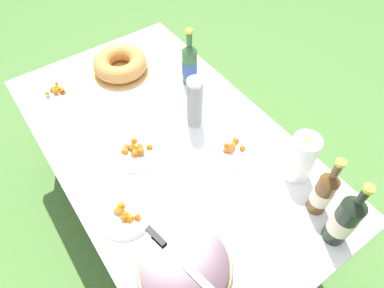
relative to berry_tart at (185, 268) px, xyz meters
name	(u,v)px	position (x,y,z in m)	size (l,w,h in m)	color
ground_plane	(173,213)	(-0.52, 0.26, -0.73)	(16.00, 16.00, 0.00)	#4C7A38
garden_table	(168,150)	(-0.52, 0.26, -0.10)	(1.64, 0.95, 0.70)	brown
tablecloth	(167,143)	(-0.52, 0.26, -0.04)	(1.65, 0.96, 0.10)	white
berry_tart	(185,268)	(0.00, 0.00, 0.00)	(0.34, 0.34, 0.06)	#38383D
serving_knife	(178,258)	(-0.03, -0.01, 0.04)	(0.37, 0.09, 0.01)	silver
bundt_cake	(120,64)	(-1.07, 0.33, 0.02)	(0.31, 0.31, 0.10)	tan
cup_stack	(195,103)	(-0.54, 0.43, 0.10)	(0.07, 0.07, 0.27)	white
cider_bottle_green	(189,64)	(-0.80, 0.58, 0.09)	(0.08, 0.08, 0.31)	#2D562D
cider_bottle_amber	(324,192)	(0.09, 0.56, 0.09)	(0.08, 0.08, 0.31)	brown
juice_bottle_red	(345,220)	(0.21, 0.52, 0.10)	(0.09, 0.09, 0.34)	black
snack_plate_near	(137,150)	(-0.55, 0.12, -0.02)	(0.23, 0.23, 0.06)	white
snack_plate_left	(126,216)	(-0.30, -0.07, -0.02)	(0.20, 0.20, 0.05)	white
snack_plate_right	(56,91)	(-1.12, -0.03, -0.02)	(0.23, 0.23, 0.06)	white
snack_plate_far	(229,149)	(-0.32, 0.46, -0.02)	(0.23, 0.23, 0.05)	white
paper_towel_roll	(301,158)	(-0.07, 0.61, 0.08)	(0.11, 0.11, 0.22)	white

